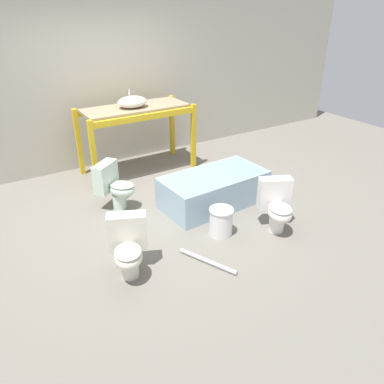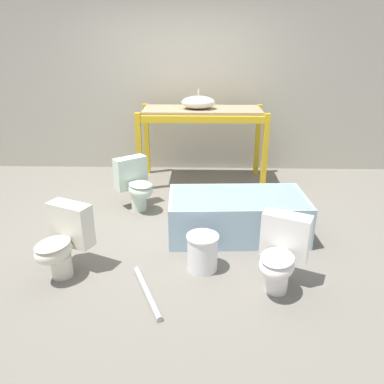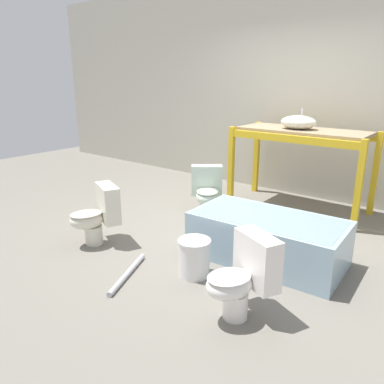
{
  "view_description": "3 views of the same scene",
  "coord_description": "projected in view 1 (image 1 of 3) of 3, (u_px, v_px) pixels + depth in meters",
  "views": [
    {
      "loc": [
        -1.96,
        -4.15,
        2.53
      ],
      "look_at": [
        0.11,
        -0.85,
        0.55
      ],
      "focal_mm": 35.0,
      "sensor_mm": 36.0,
      "label": 1
    },
    {
      "loc": [
        0.36,
        -4.02,
        1.97
      ],
      "look_at": [
        0.27,
        -0.74,
        0.63
      ],
      "focal_mm": 35.0,
      "sensor_mm": 36.0,
      "label": 2
    },
    {
      "loc": [
        2.24,
        -3.47,
        1.72
      ],
      "look_at": [
        0.08,
        -0.73,
        0.64
      ],
      "focal_mm": 35.0,
      "sensor_mm": 36.0,
      "label": 3
    }
  ],
  "objects": [
    {
      "name": "ground_plane",
      "position": [
        153.0,
        205.0,
        5.21
      ],
      "size": [
        12.0,
        12.0,
        0.0
      ],
      "primitive_type": "plane",
      "color": "slate"
    },
    {
      "name": "shelving_rack",
      "position": [
        136.0,
        118.0,
        5.89
      ],
      "size": [
        1.77,
        0.79,
        1.08
      ],
      "color": "gold",
      "rests_on": "ground_plane"
    },
    {
      "name": "bathtub_main",
      "position": [
        214.0,
        187.0,
        5.14
      ],
      "size": [
        1.47,
        0.81,
        0.45
      ],
      "rotation": [
        0.0,
        0.0,
        0.05
      ],
      "color": "#99B7CC",
      "rests_on": "ground_plane"
    },
    {
      "name": "sink_basin",
      "position": [
        132.0,
        102.0,
        5.72
      ],
      "size": [
        0.46,
        0.36,
        0.26
      ],
      "color": "silver",
      "rests_on": "shelving_rack"
    },
    {
      "name": "toilet_extra",
      "position": [
        277.0,
        205.0,
        4.53
      ],
      "size": [
        0.52,
        0.59,
        0.63
      ],
      "rotation": [
        0.0,
        0.0,
        -0.44
      ],
      "color": "white",
      "rests_on": "ground_plane"
    },
    {
      "name": "bucket_white",
      "position": [
        221.0,
        221.0,
        4.49
      ],
      "size": [
        0.29,
        0.29,
        0.34
      ],
      "color": "white",
      "rests_on": "ground_plane"
    },
    {
      "name": "warehouse_wall_rear",
      "position": [
        94.0,
        68.0,
        5.9
      ],
      "size": [
        10.8,
        0.08,
        3.2
      ],
      "color": "#B2AD9E",
      "rests_on": "ground_plane"
    },
    {
      "name": "toilet_far",
      "position": [
        114.0,
        185.0,
        5.03
      ],
      "size": [
        0.57,
        0.6,
        0.63
      ],
      "rotation": [
        0.0,
        0.0,
        0.66
      ],
      "color": "silver",
      "rests_on": "ground_plane"
    },
    {
      "name": "loose_pipe",
      "position": [
        208.0,
        261.0,
        4.05
      ],
      "size": [
        0.33,
        0.68,
        0.05
      ],
      "color": "#B7B7BC",
      "rests_on": "ground_plane"
    },
    {
      "name": "toilet_near",
      "position": [
        128.0,
        246.0,
        3.77
      ],
      "size": [
        0.51,
        0.59,
        0.63
      ],
      "rotation": [
        0.0,
        0.0,
        -0.42
      ],
      "color": "silver",
      "rests_on": "ground_plane"
    }
  ]
}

